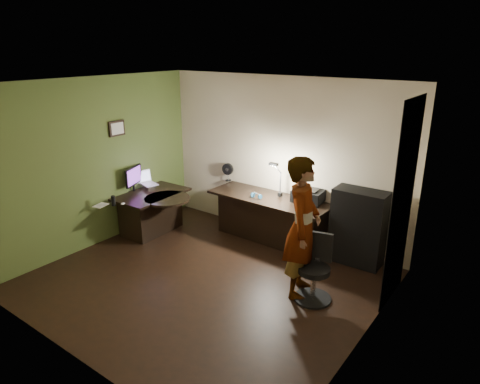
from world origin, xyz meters
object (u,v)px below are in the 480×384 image
Objects in this scene: desk_right at (269,219)px; monitor at (133,183)px; cabinet at (358,227)px; desk_left at (153,213)px; person at (302,228)px; office_chair at (314,270)px.

desk_right is 4.13× the size of monitor.
desk_left is at bearing -163.85° from cabinet.
desk_left is 0.66× the size of person.
monitor reaches higher than desk_left.
office_chair is 0.55m from person.
cabinet is at bearing -3.76° from monitor.
desk_left is 2.47× the size of monitor.
desk_right is 1.83m from office_chair.
desk_right reaches higher than desk_left.
person reaches higher than desk_right.
office_chair reaches higher than desk_left.
cabinet is 1.32× the size of office_chair.
monitor is (-0.35, -0.09, 0.51)m from desk_left.
desk_right is 1.71m from person.
cabinet is at bearing -29.90° from person.
office_chair is (1.42, -1.15, 0.05)m from desk_right.
desk_left is at bearing 68.79° from person.
person is (-0.23, 0.06, 0.50)m from office_chair.
person reaches higher than cabinet.
monitor is (-3.68, -1.12, 0.29)m from cabinet.
person reaches higher than desk_left.
person is at bearing -103.82° from cabinet.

